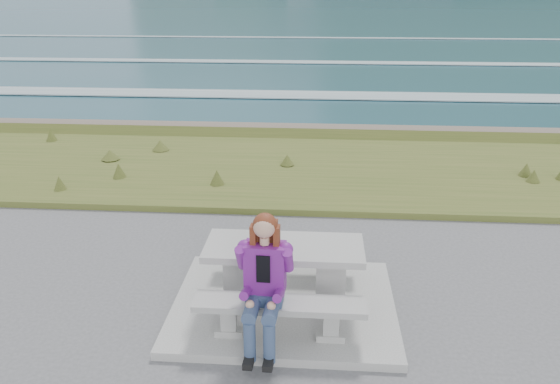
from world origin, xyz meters
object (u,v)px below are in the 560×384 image
(bench_seaward, at_px, (288,248))
(seated_woman, at_px, (263,302))
(picnic_table, at_px, (284,258))
(bench_landward, at_px, (280,310))

(bench_seaward, xyz_separation_m, seated_woman, (-0.16, -1.54, 0.18))
(bench_seaward, bearing_deg, picnic_table, -90.00)
(bench_seaward, distance_m, seated_woman, 1.55)
(picnic_table, xyz_separation_m, seated_woman, (-0.16, -0.84, -0.06))
(bench_seaward, bearing_deg, seated_woman, -95.80)
(bench_landward, relative_size, bench_seaward, 1.00)
(seated_woman, bearing_deg, bench_landward, 44.16)
(bench_landward, xyz_separation_m, seated_woman, (-0.16, -0.14, 0.18))
(seated_woman, bearing_deg, picnic_table, 82.54)
(picnic_table, distance_m, seated_woman, 0.85)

